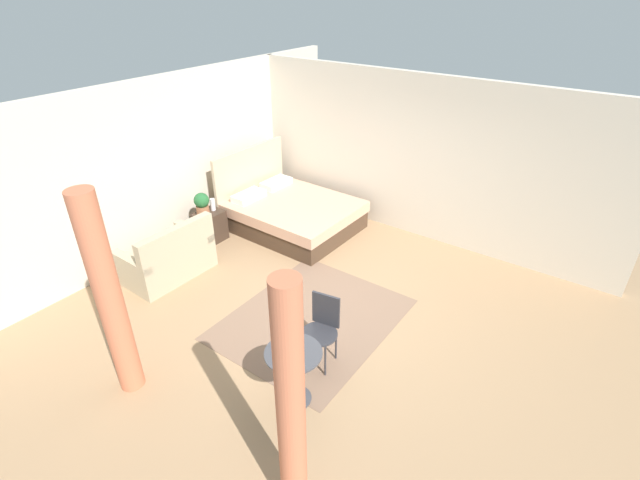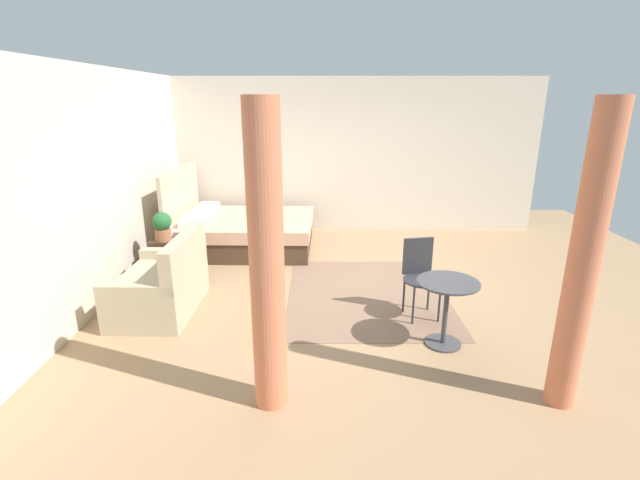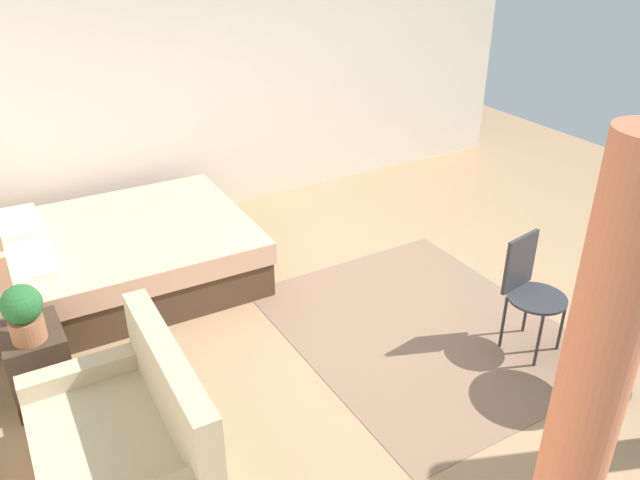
{
  "view_description": "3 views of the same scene",
  "coord_description": "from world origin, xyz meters",
  "px_view_note": "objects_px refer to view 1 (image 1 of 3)",
  "views": [
    {
      "loc": [
        -4.28,
        -2.89,
        4.08
      ],
      "look_at": [
        0.52,
        0.55,
        0.67
      ],
      "focal_mm": 25.93,
      "sensor_mm": 36.0,
      "label": 1
    },
    {
      "loc": [
        -5.62,
        0.65,
        2.39
      ],
      "look_at": [
        0.08,
        0.65,
        0.6
      ],
      "focal_mm": 25.29,
      "sensor_mm": 36.0,
      "label": 2
    },
    {
      "loc": [
        -3.57,
        2.88,
        3.02
      ],
      "look_at": [
        0.13,
        0.71,
        0.76
      ],
      "focal_mm": 36.15,
      "sensor_mm": 36.0,
      "label": 3
    }
  ],
  "objects_px": {
    "cafe_chair_near_window": "(322,324)",
    "potted_plant": "(202,203)",
    "bed": "(291,212)",
    "vase": "(213,205)",
    "couch": "(168,258)",
    "nightstand": "(210,226)",
    "balcony_table": "(294,367)"
  },
  "relations": [
    {
      "from": "cafe_chair_near_window",
      "to": "potted_plant",
      "type": "bearing_deg",
      "value": 71.09
    },
    {
      "from": "bed",
      "to": "vase",
      "type": "xyz_separation_m",
      "value": [
        -1.08,
        0.83,
        0.35
      ]
    },
    {
      "from": "bed",
      "to": "couch",
      "type": "relative_size",
      "value": 1.69
    },
    {
      "from": "couch",
      "to": "potted_plant",
      "type": "distance_m",
      "value": 1.16
    },
    {
      "from": "vase",
      "to": "cafe_chair_near_window",
      "type": "xyz_separation_m",
      "value": [
        -1.34,
        -3.26,
        -0.11
      ]
    },
    {
      "from": "bed",
      "to": "vase",
      "type": "height_order",
      "value": "bed"
    },
    {
      "from": "potted_plant",
      "to": "cafe_chair_near_window",
      "type": "distance_m",
      "value": 3.46
    },
    {
      "from": "nightstand",
      "to": "cafe_chair_near_window",
      "type": "relative_size",
      "value": 0.61
    },
    {
      "from": "nightstand",
      "to": "balcony_table",
      "type": "bearing_deg",
      "value": -119.49
    },
    {
      "from": "bed",
      "to": "balcony_table",
      "type": "xyz_separation_m",
      "value": [
        -3.11,
        -2.55,
        0.18
      ]
    },
    {
      "from": "nightstand",
      "to": "potted_plant",
      "type": "height_order",
      "value": "potted_plant"
    },
    {
      "from": "couch",
      "to": "nightstand",
      "type": "bearing_deg",
      "value": 14.47
    },
    {
      "from": "nightstand",
      "to": "balcony_table",
      "type": "relative_size",
      "value": 0.78
    },
    {
      "from": "couch",
      "to": "vase",
      "type": "relative_size",
      "value": 6.19
    },
    {
      "from": "balcony_table",
      "to": "bed",
      "type": "bearing_deg",
      "value": 39.3
    },
    {
      "from": "nightstand",
      "to": "vase",
      "type": "bearing_deg",
      "value": 1.55
    },
    {
      "from": "bed",
      "to": "cafe_chair_near_window",
      "type": "relative_size",
      "value": 2.48
    },
    {
      "from": "vase",
      "to": "nightstand",
      "type": "bearing_deg",
      "value": -178.45
    },
    {
      "from": "bed",
      "to": "vase",
      "type": "relative_size",
      "value": 10.45
    },
    {
      "from": "vase",
      "to": "balcony_table",
      "type": "height_order",
      "value": "vase"
    },
    {
      "from": "couch",
      "to": "balcony_table",
      "type": "distance_m",
      "value": 3.19
    },
    {
      "from": "potted_plant",
      "to": "balcony_table",
      "type": "xyz_separation_m",
      "value": [
        -1.81,
        -3.39,
        -0.27
      ]
    },
    {
      "from": "cafe_chair_near_window",
      "to": "couch",
      "type": "bearing_deg",
      "value": 88.11
    },
    {
      "from": "balcony_table",
      "to": "cafe_chair_near_window",
      "type": "height_order",
      "value": "cafe_chair_near_window"
    },
    {
      "from": "bed",
      "to": "cafe_chair_near_window",
      "type": "xyz_separation_m",
      "value": [
        -2.42,
        -2.43,
        0.24
      ]
    },
    {
      "from": "potted_plant",
      "to": "cafe_chair_near_window",
      "type": "relative_size",
      "value": 0.44
    },
    {
      "from": "potted_plant",
      "to": "vase",
      "type": "distance_m",
      "value": 0.24
    },
    {
      "from": "bed",
      "to": "couch",
      "type": "height_order",
      "value": "bed"
    },
    {
      "from": "potted_plant",
      "to": "balcony_table",
      "type": "relative_size",
      "value": 0.57
    },
    {
      "from": "cafe_chair_near_window",
      "to": "vase",
      "type": "bearing_deg",
      "value": 67.66
    },
    {
      "from": "couch",
      "to": "potted_plant",
      "type": "relative_size",
      "value": 3.31
    },
    {
      "from": "couch",
      "to": "nightstand",
      "type": "distance_m",
      "value": 1.16
    }
  ]
}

